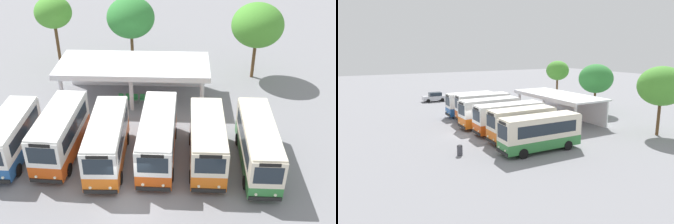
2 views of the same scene
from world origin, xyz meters
TOP-DOWN VIEW (x-y plane):
  - ground_plane at (0.00, 0.00)m, footprint 180.00×180.00m
  - city_bus_nearest_orange at (-8.77, 4.10)m, footprint 2.31×6.60m
  - city_bus_second_in_row at (-5.36, 4.44)m, footprint 2.61×7.06m
  - city_bus_middle_cream at (-1.95, 3.75)m, footprint 2.51×7.34m
  - city_bus_fourth_amber at (1.47, 4.47)m, footprint 2.53×7.99m
  - city_bus_fifth_blue at (4.88, 3.99)m, footprint 2.40×7.00m
  - city_bus_far_end_green at (8.29, 3.83)m, footprint 2.29×7.88m
  - terminal_canopy at (-1.18, 13.89)m, footprint 13.15×5.48m
  - waiting_chair_end_by_column at (-2.28, 12.21)m, footprint 0.45×0.45m
  - waiting_chair_second_from_end at (-1.65, 12.24)m, footprint 0.45×0.45m
  - waiting_chair_middle_seat at (-1.02, 12.18)m, footprint 0.45×0.45m
  - waiting_chair_fourth_seat at (-0.39, 12.21)m, footprint 0.45×0.45m
  - roadside_tree_behind_canopy at (-2.26, 20.90)m, footprint 4.87×4.87m
  - roadside_tree_east_of_canopy at (10.01, 17.98)m, footprint 4.88×4.88m
  - roadside_tree_west_of_canopy at (-9.81, 19.89)m, footprint 3.68×3.68m

SIDE VIEW (x-z plane):
  - ground_plane at x=0.00m, z-range 0.00..0.00m
  - waiting_chair_end_by_column at x=-2.28m, z-range 0.09..0.95m
  - waiting_chair_second_from_end at x=-1.65m, z-range 0.09..0.95m
  - waiting_chair_middle_seat at x=-1.02m, z-range 0.09..0.95m
  - waiting_chair_fourth_seat at x=-0.39m, z-range 0.09..0.95m
  - city_bus_nearest_orange at x=-8.77m, z-range 0.17..3.43m
  - city_bus_fourth_amber at x=1.47m, z-range 0.17..3.47m
  - city_bus_far_end_green at x=8.29m, z-range 0.17..3.48m
  - city_bus_fifth_blue at x=4.88m, z-range 0.17..3.53m
  - city_bus_middle_cream at x=-1.95m, z-range 0.17..3.58m
  - city_bus_second_in_row at x=-5.36m, z-range 0.17..3.67m
  - terminal_canopy at x=-1.18m, z-range 0.94..4.34m
  - roadside_tree_behind_canopy at x=-2.26m, z-range 1.44..8.48m
  - roadside_tree_east_of_canopy at x=10.01m, z-range 1.61..9.01m
  - roadside_tree_west_of_canopy at x=-9.81m, z-range 2.04..9.32m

